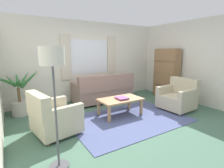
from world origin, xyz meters
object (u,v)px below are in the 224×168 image
book_stack_on_table (122,98)px  standing_lamp (53,69)px  coffee_table (120,101)px  armchair_right (178,97)px  couch (104,91)px  armchair_left (53,117)px  potted_plant (19,96)px  bookshelf (166,73)px

book_stack_on_table → standing_lamp: bearing=-148.6°
coffee_table → book_stack_on_table: size_ratio=3.50×
book_stack_on_table → armchair_right: bearing=-15.0°
couch → armchair_left: size_ratio=1.95×
coffee_table → couch: bearing=81.1°
couch → potted_plant: potted_plant is taller
armchair_left → book_stack_on_table: armchair_left is taller
potted_plant → standing_lamp: size_ratio=0.73×
armchair_left → armchair_right: bearing=-106.2°
couch → coffee_table: couch is taller
armchair_right → book_stack_on_table: bearing=-108.1°
coffee_table → potted_plant: potted_plant is taller
bookshelf → potted_plant: bearing=79.9°
couch → bookshelf: bookshelf is taller
armchair_left → coffee_table: armchair_left is taller
armchair_right → bookshelf: (0.71, 1.06, 0.52)m
potted_plant → bookshelf: bearing=-10.1°
armchair_left → standing_lamp: 1.53m
couch → standing_lamp: 3.40m
book_stack_on_table → potted_plant: potted_plant is taller
armchair_right → coffee_table: 1.71m
couch → coffee_table: size_ratio=1.73×
armchair_right → book_stack_on_table: armchair_right is taller
armchair_right → coffee_table: size_ratio=0.80×
couch → coffee_table: bearing=81.1°
couch → standing_lamp: size_ratio=1.11×
armchair_left → book_stack_on_table: bearing=-97.3°
bookshelf → standing_lamp: bearing=112.8°
couch → book_stack_on_table: 1.30m
bookshelf → armchair_left: bearing=100.0°
armchair_left → standing_lamp: standing_lamp is taller
armchair_right → standing_lamp: size_ratio=0.52×
standing_lamp → armchair_right: bearing=11.7°
couch → armchair_right: (1.45, -1.72, -0.01)m
book_stack_on_table → coffee_table: bearing=102.3°
armchair_left → potted_plant: (-0.48, 1.53, 0.16)m
book_stack_on_table → bookshelf: bearing=14.9°
armchair_left → standing_lamp: (-0.18, -1.07, 1.07)m
coffee_table → armchair_right: bearing=-16.7°
armchair_left → armchair_right: size_ratio=1.10×
armchair_right → potted_plant: potted_plant is taller
coffee_table → bookshelf: 2.47m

